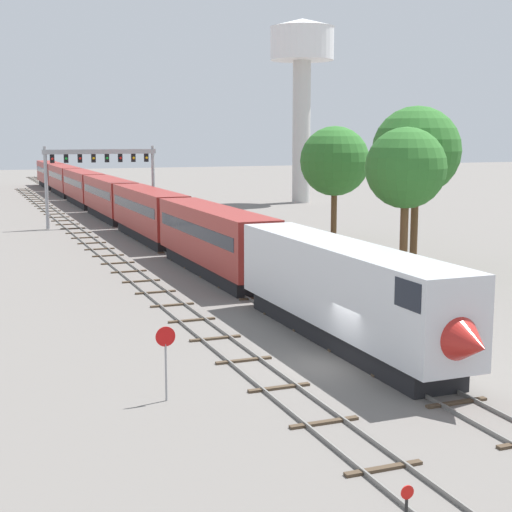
# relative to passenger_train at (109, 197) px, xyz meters

# --- Properties ---
(ground_plane) EXTENTS (400.00, 400.00, 0.00)m
(ground_plane) POSITION_rel_passenger_train_xyz_m (-2.00, -62.63, -2.61)
(ground_plane) COLOR slate
(track_main) EXTENTS (2.60, 200.00, 0.16)m
(track_main) POSITION_rel_passenger_train_xyz_m (0.00, -2.63, -2.55)
(track_main) COLOR slate
(track_main) RESTS_ON ground
(track_near) EXTENTS (2.60, 160.00, 0.16)m
(track_near) POSITION_rel_passenger_train_xyz_m (-5.50, -22.63, -2.55)
(track_near) COLOR slate
(track_near) RESTS_ON ground
(passenger_train) EXTENTS (3.04, 137.92, 4.80)m
(passenger_train) POSITION_rel_passenger_train_xyz_m (0.00, 0.00, 0.00)
(passenger_train) COLOR silver
(passenger_train) RESTS_ON ground
(signal_gantry) EXTENTS (12.10, 0.49, 8.72)m
(signal_gantry) POSITION_rel_passenger_train_xyz_m (-2.25, -7.99, 3.85)
(signal_gantry) COLOR #999BA0
(signal_gantry) RESTS_ON ground
(water_tower) EXTENTS (9.28, 9.28, 26.27)m
(water_tower) POSITION_rel_passenger_train_xyz_m (30.59, 11.90, 17.85)
(water_tower) COLOR beige
(water_tower) RESTS_ON ground
(stop_sign) EXTENTS (0.76, 0.08, 2.88)m
(stop_sign) POSITION_rel_passenger_train_xyz_m (-10.00, -64.35, -0.74)
(stop_sign) COLOR gray
(stop_sign) RESTS_ON ground
(trackside_tree_left) EXTENTS (5.55, 5.55, 10.46)m
(trackside_tree_left) POSITION_rel_passenger_train_xyz_m (11.74, -46.14, 5.02)
(trackside_tree_left) COLOR brown
(trackside_tree_left) RESTS_ON ground
(trackside_tree_mid) EXTENTS (6.50, 6.50, 10.73)m
(trackside_tree_mid) POSITION_rel_passenger_train_xyz_m (16.23, -26.80, 4.84)
(trackside_tree_mid) COLOR brown
(trackside_tree_mid) RESTS_ON ground
(trackside_tree_right) EXTENTS (6.67, 6.67, 12.07)m
(trackside_tree_right) POSITION_rel_passenger_train_xyz_m (15.41, -41.73, 6.08)
(trackside_tree_right) COLOR brown
(trackside_tree_right) RESTS_ON ground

